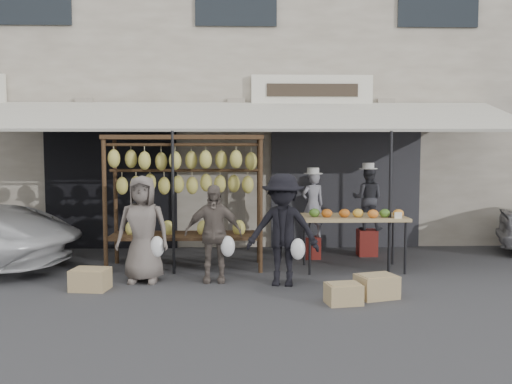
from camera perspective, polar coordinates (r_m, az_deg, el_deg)
ground_plane at (r=8.22m, az=-2.09°, el=-9.89°), size 90.00×90.00×0.00m
shophouse at (r=14.54m, az=-1.92°, el=10.95°), size 24.00×6.15×7.30m
awning at (r=10.25m, az=-1.98°, el=7.52°), size 10.00×2.35×2.92m
banana_rack at (r=9.54m, az=-7.14°, el=1.66°), size 2.60×0.90×2.24m
produce_table at (r=9.55m, az=9.80°, el=-2.56°), size 1.70×0.90×1.04m
vendor_left at (r=10.41m, az=5.70°, el=-1.26°), size 0.50×0.40×1.19m
vendor_right at (r=10.83m, az=11.10°, el=-0.64°), size 0.68×0.60×1.18m
customer_left at (r=8.78m, az=-11.26°, el=-3.66°), size 0.82×0.56×1.62m
customer_mid at (r=8.66m, az=-4.30°, el=-4.15°), size 0.87×0.37×1.48m
customer_right at (r=8.41m, az=2.69°, el=-3.80°), size 1.17×0.82×1.66m
stool_left at (r=10.52m, az=5.66°, el=-5.56°), size 0.33×0.33×0.40m
stool_right at (r=10.94m, az=11.03°, el=-4.99°), size 0.44×0.44×0.49m
crate_near_a at (r=7.65m, az=8.74°, el=-10.03°), size 0.50×0.41×0.27m
crate_near_b at (r=8.02m, az=11.97°, el=-9.22°), size 0.61×0.53×0.31m
crate_far at (r=8.59m, az=-16.24°, el=-8.39°), size 0.56×0.46×0.31m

